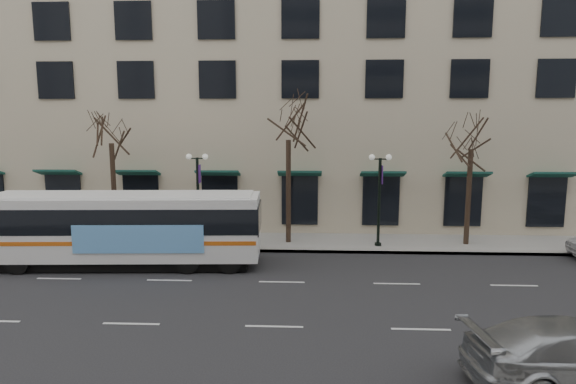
# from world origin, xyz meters

# --- Properties ---
(ground) EXTENTS (160.00, 160.00, 0.00)m
(ground) POSITION_xyz_m (0.00, 0.00, 0.00)
(ground) COLOR black
(ground) RESTS_ON ground
(sidewalk_far) EXTENTS (80.00, 4.00, 0.15)m
(sidewalk_far) POSITION_xyz_m (5.00, 9.00, 0.07)
(sidewalk_far) COLOR gray
(sidewalk_far) RESTS_ON ground
(building_hotel) EXTENTS (40.00, 20.00, 24.00)m
(building_hotel) POSITION_xyz_m (-2.00, 21.00, 12.00)
(building_hotel) COLOR #C2B194
(building_hotel) RESTS_ON ground
(tree_far_left) EXTENTS (3.60, 3.60, 8.34)m
(tree_far_left) POSITION_xyz_m (-10.00, 8.80, 6.70)
(tree_far_left) COLOR black
(tree_far_left) RESTS_ON ground
(tree_far_mid) EXTENTS (3.60, 3.60, 8.55)m
(tree_far_mid) POSITION_xyz_m (0.00, 8.80, 6.91)
(tree_far_mid) COLOR black
(tree_far_mid) RESTS_ON ground
(tree_far_right) EXTENTS (3.60, 3.60, 8.06)m
(tree_far_right) POSITION_xyz_m (10.00, 8.80, 6.42)
(tree_far_right) COLOR black
(tree_far_right) RESTS_ON ground
(lamp_post_left) EXTENTS (1.22, 0.45, 5.21)m
(lamp_post_left) POSITION_xyz_m (-4.99, 8.20, 2.94)
(lamp_post_left) COLOR black
(lamp_post_left) RESTS_ON ground
(lamp_post_right) EXTENTS (1.22, 0.45, 5.21)m
(lamp_post_right) POSITION_xyz_m (5.01, 8.20, 2.94)
(lamp_post_right) COLOR black
(lamp_post_right) RESTS_ON ground
(city_bus) EXTENTS (13.21, 3.57, 3.55)m
(city_bus) POSITION_xyz_m (-7.65, 4.38, 1.94)
(city_bus) COLOR white
(city_bus) RESTS_ON ground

